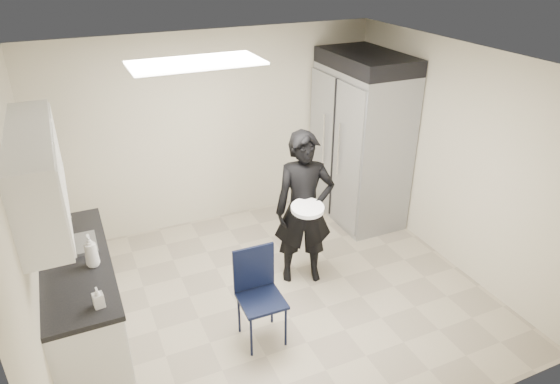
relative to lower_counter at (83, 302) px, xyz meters
name	(u,v)px	position (x,y,z in m)	size (l,w,h in m)	color
floor	(275,296)	(1.95, -0.20, -0.43)	(4.50, 4.50, 0.00)	tan
ceiling	(274,62)	(1.95, -0.20, 2.17)	(4.50, 4.50, 0.00)	white
back_wall	(215,131)	(1.95, 1.80, 0.87)	(4.50, 4.50, 0.00)	beige
left_wall	(29,243)	(-0.30, -0.20, 0.87)	(4.00, 4.00, 0.00)	beige
right_wall	(452,157)	(4.20, -0.20, 0.87)	(4.00, 4.00, 0.00)	beige
ceiling_panel	(196,63)	(1.35, 0.20, 2.14)	(1.20, 0.60, 0.02)	white
lower_counter	(83,302)	(0.00, 0.00, 0.00)	(0.60, 1.90, 0.86)	silver
countertop	(74,263)	(0.00, 0.00, 0.46)	(0.64, 1.95, 0.05)	black
sink	(75,250)	(0.02, 0.25, 0.44)	(0.42, 0.40, 0.14)	gray
faucet	(49,242)	(-0.18, 0.25, 0.59)	(0.02, 0.02, 0.24)	silver
upper_cabinets	(37,174)	(-0.13, 0.00, 1.40)	(0.35, 1.80, 0.75)	silver
towel_dispenser	(33,150)	(-0.19, 1.15, 1.19)	(0.22, 0.30, 0.35)	black
notice_sticker_left	(31,245)	(-0.29, -0.10, 0.79)	(0.00, 0.12, 0.07)	yellow
notice_sticker_right	(32,238)	(-0.29, 0.10, 0.75)	(0.00, 0.12, 0.07)	yellow
commercial_fridge	(360,146)	(3.78, 1.07, 0.62)	(0.80, 1.35, 2.10)	gray
fridge_compressor	(367,61)	(3.78, 1.07, 1.77)	(0.80, 1.35, 0.20)	black
folding_chair	(262,301)	(1.57, -0.74, 0.04)	(0.42, 0.42, 0.94)	black
man_tuxedo	(304,209)	(2.40, 0.02, 0.47)	(0.66, 0.44, 1.80)	black
bucket_lid	(308,208)	(2.32, -0.21, 0.62)	(0.35, 0.35, 0.04)	white
soap_bottle_a	(91,250)	(0.16, -0.15, 0.64)	(0.12, 0.12, 0.32)	silver
soap_bottle_b	(98,297)	(0.15, -0.77, 0.57)	(0.08, 0.08, 0.18)	silver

